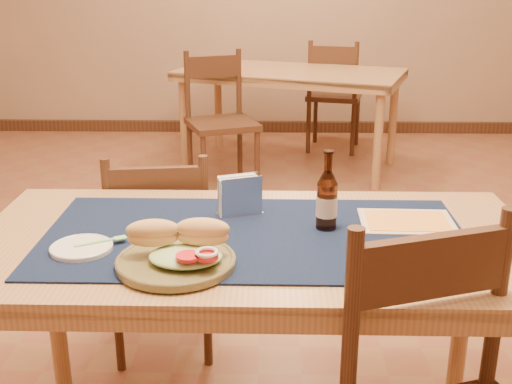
{
  "coord_description": "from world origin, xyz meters",
  "views": [
    {
      "loc": [
        0.04,
        -2.48,
        1.47
      ],
      "look_at": [
        0.0,
        -0.7,
        0.85
      ],
      "focal_mm": 45.0,
      "sensor_mm": 36.0,
      "label": 1
    }
  ],
  "objects_px": {
    "sandwich_plate": "(179,254)",
    "napkin_holder": "(240,196)",
    "chair_main_far": "(161,249)",
    "main_table": "(255,263)",
    "back_table": "(290,81)",
    "beer_bottle": "(327,200)"
  },
  "relations": [
    {
      "from": "sandwich_plate",
      "to": "napkin_holder",
      "type": "relative_size",
      "value": 2.09
    },
    {
      "from": "sandwich_plate",
      "to": "napkin_holder",
      "type": "height_order",
      "value": "napkin_holder"
    },
    {
      "from": "chair_main_far",
      "to": "napkin_holder",
      "type": "xyz_separation_m",
      "value": [
        0.33,
        -0.42,
        0.37
      ]
    },
    {
      "from": "main_table",
      "to": "back_table",
      "type": "relative_size",
      "value": 0.88
    },
    {
      "from": "back_table",
      "to": "napkin_holder",
      "type": "relative_size",
      "value": 12.31
    },
    {
      "from": "back_table",
      "to": "chair_main_far",
      "type": "relative_size",
      "value": 2.12
    },
    {
      "from": "back_table",
      "to": "sandwich_plate",
      "type": "relative_size",
      "value": 5.9
    },
    {
      "from": "main_table",
      "to": "back_table",
      "type": "xyz_separation_m",
      "value": [
        0.19,
        3.16,
        0.0
      ]
    },
    {
      "from": "main_table",
      "to": "sandwich_plate",
      "type": "xyz_separation_m",
      "value": [
        -0.19,
        -0.2,
        0.12
      ]
    },
    {
      "from": "main_table",
      "to": "back_table",
      "type": "bearing_deg",
      "value": 86.63
    },
    {
      "from": "chair_main_far",
      "to": "beer_bottle",
      "type": "xyz_separation_m",
      "value": [
        0.58,
        -0.53,
        0.4
      ]
    },
    {
      "from": "main_table",
      "to": "beer_bottle",
      "type": "height_order",
      "value": "beer_bottle"
    },
    {
      "from": "back_table",
      "to": "sandwich_plate",
      "type": "bearing_deg",
      "value": -96.37
    },
    {
      "from": "beer_bottle",
      "to": "napkin_holder",
      "type": "bearing_deg",
      "value": 157.23
    },
    {
      "from": "napkin_holder",
      "to": "beer_bottle",
      "type": "bearing_deg",
      "value": -22.77
    },
    {
      "from": "main_table",
      "to": "napkin_holder",
      "type": "bearing_deg",
      "value": 107.19
    },
    {
      "from": "back_table",
      "to": "beer_bottle",
      "type": "height_order",
      "value": "beer_bottle"
    },
    {
      "from": "sandwich_plate",
      "to": "beer_bottle",
      "type": "height_order",
      "value": "beer_bottle"
    },
    {
      "from": "sandwich_plate",
      "to": "beer_bottle",
      "type": "distance_m",
      "value": 0.47
    },
    {
      "from": "back_table",
      "to": "chair_main_far",
      "type": "height_order",
      "value": "chair_main_far"
    },
    {
      "from": "sandwich_plate",
      "to": "beer_bottle",
      "type": "relative_size",
      "value": 1.32
    },
    {
      "from": "chair_main_far",
      "to": "main_table",
      "type": "bearing_deg",
      "value": -56.99
    }
  ]
}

